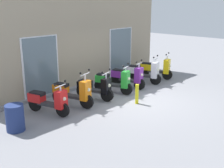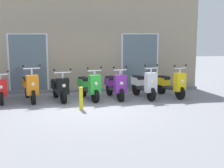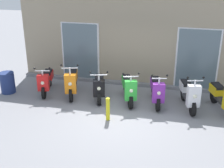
% 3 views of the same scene
% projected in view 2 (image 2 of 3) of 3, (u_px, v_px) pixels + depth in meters
% --- Properties ---
extents(ground_plane, '(40.00, 40.00, 0.00)m').
position_uv_depth(ground_plane, '(91.00, 108.00, 9.84)').
color(ground_plane, gray).
extents(storefront_facade, '(9.16, 0.50, 3.80)m').
position_uv_depth(storefront_facade, '(85.00, 45.00, 12.38)').
color(storefront_facade, gray).
rests_on(storefront_facade, ground_plane).
extents(scooter_red, '(0.75, 1.55, 1.13)m').
position_uv_depth(scooter_red, '(0.00, 89.00, 10.58)').
color(scooter_red, black).
rests_on(scooter_red, ground_plane).
extents(scooter_orange, '(0.79, 1.60, 1.32)m').
position_uv_depth(scooter_orange, '(30.00, 87.00, 10.69)').
color(scooter_orange, black).
rests_on(scooter_orange, ground_plane).
extents(scooter_black, '(0.77, 1.49, 1.16)m').
position_uv_depth(scooter_black, '(59.00, 88.00, 10.81)').
color(scooter_black, black).
rests_on(scooter_black, ground_plane).
extents(scooter_green, '(0.81, 1.55, 1.21)m').
position_uv_depth(scooter_green, '(89.00, 86.00, 10.94)').
color(scooter_green, black).
rests_on(scooter_green, ground_plane).
extents(scooter_purple, '(0.67, 1.56, 1.22)m').
position_uv_depth(scooter_purple, '(115.00, 85.00, 11.11)').
color(scooter_purple, black).
rests_on(scooter_purple, ground_plane).
extents(scooter_white, '(0.73, 1.58, 1.27)m').
position_uv_depth(scooter_white, '(144.00, 84.00, 11.19)').
color(scooter_white, black).
rests_on(scooter_white, ground_plane).
extents(scooter_yellow, '(0.82, 1.52, 1.23)m').
position_uv_depth(scooter_yellow, '(171.00, 84.00, 11.40)').
color(scooter_yellow, black).
rests_on(scooter_yellow, ground_plane).
extents(curb_bollard, '(0.12, 0.12, 0.70)m').
position_uv_depth(curb_bollard, '(81.00, 98.00, 9.54)').
color(curb_bollard, yellow).
rests_on(curb_bollard, ground_plane).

